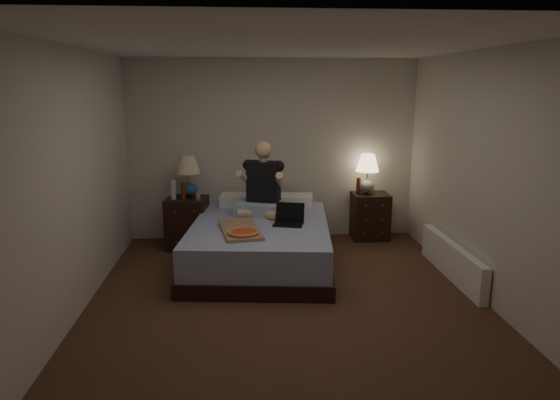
{
  "coord_description": "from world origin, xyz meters",
  "views": [
    {
      "loc": [
        -0.43,
        -4.67,
        2.16
      ],
      "look_at": [
        0.0,
        0.9,
        0.85
      ],
      "focal_mm": 32.0,
      "sensor_mm": 36.0,
      "label": 1
    }
  ],
  "objects": [
    {
      "name": "person",
      "position": [
        -0.18,
        1.47,
        1.0
      ],
      "size": [
        0.79,
        0.7,
        0.93
      ],
      "primitive_type": null,
      "rotation": [
        0.0,
        0.0,
        -0.32
      ],
      "color": "black",
      "rests_on": "bed"
    },
    {
      "name": "soda_can",
      "position": [
        -1.01,
        1.7,
        0.73
      ],
      "size": [
        0.07,
        0.07,
        0.1
      ],
      "primitive_type": "cylinder",
      "color": "#BABAB4",
      "rests_on": "nightstand_left"
    },
    {
      "name": "lamp_right",
      "position": [
        1.31,
        2.05,
        0.93
      ],
      "size": [
        0.35,
        0.35,
        0.56
      ],
      "primitive_type": null,
      "rotation": [
        0.0,
        0.0,
        -0.1
      ],
      "color": "gray",
      "rests_on": "nightstand_right"
    },
    {
      "name": "radiator",
      "position": [
        1.93,
        0.51,
        0.2
      ],
      "size": [
        0.1,
        1.6,
        0.4
      ],
      "primitive_type": "cube",
      "color": "white",
      "rests_on": "floor"
    },
    {
      "name": "wall_left",
      "position": [
        -2.0,
        0.0,
        1.25
      ],
      "size": [
        0.0,
        4.5,
        2.5
      ],
      "primitive_type": "cube",
      "rotation": [
        1.57,
        0.0,
        1.57
      ],
      "color": "silver",
      "rests_on": "ground"
    },
    {
      "name": "bed",
      "position": [
        -0.22,
        1.09,
        0.27
      ],
      "size": [
        1.83,
        2.3,
        0.53
      ],
      "primitive_type": "cube",
      "rotation": [
        0.0,
        0.0,
        -0.11
      ],
      "color": "#5467A9",
      "rests_on": "floor"
    },
    {
      "name": "beer_bottle_left",
      "position": [
        -1.2,
        1.72,
        0.79
      ],
      "size": [
        0.06,
        0.06,
        0.23
      ],
      "primitive_type": "cylinder",
      "color": "#52230B",
      "rests_on": "nightstand_left"
    },
    {
      "name": "floor",
      "position": [
        0.0,
        0.0,
        0.0
      ],
      "size": [
        4.0,
        4.5,
        0.0
      ],
      "primitive_type": "cube",
      "color": "brown",
      "rests_on": "ground"
    },
    {
      "name": "nightstand_left",
      "position": [
        -1.17,
        1.83,
        0.34
      ],
      "size": [
        0.57,
        0.53,
        0.68
      ],
      "primitive_type": "cube",
      "rotation": [
        0.0,
        0.0,
        -0.12
      ],
      "color": "black",
      "rests_on": "floor"
    },
    {
      "name": "beer_bottle_right",
      "position": [
        1.19,
        2.05,
        0.76
      ],
      "size": [
        0.06,
        0.06,
        0.23
      ],
      "primitive_type": "cylinder",
      "color": "#5F200D",
      "rests_on": "nightstand_right"
    },
    {
      "name": "wall_front",
      "position": [
        0.0,
        -2.25,
        1.25
      ],
      "size": [
        4.0,
        0.0,
        2.5
      ],
      "primitive_type": "cube",
      "rotation": [
        -1.57,
        0.0,
        0.0
      ],
      "color": "silver",
      "rests_on": "ground"
    },
    {
      "name": "laptop",
      "position": [
        0.1,
        0.96,
        0.65
      ],
      "size": [
        0.4,
        0.36,
        0.24
      ],
      "primitive_type": null,
      "rotation": [
        0.0,
        0.0,
        -0.26
      ],
      "color": "black",
      "rests_on": "bed"
    },
    {
      "name": "water_bottle",
      "position": [
        -1.33,
        1.78,
        0.8
      ],
      "size": [
        0.07,
        0.07,
        0.25
      ],
      "primitive_type": "cylinder",
      "color": "silver",
      "rests_on": "nightstand_left"
    },
    {
      "name": "pizza_box",
      "position": [
        -0.43,
        0.52,
        0.57
      ],
      "size": [
        0.52,
        0.81,
        0.08
      ],
      "primitive_type": null,
      "rotation": [
        0.0,
        0.0,
        0.16
      ],
      "color": "#A57F63",
      "rests_on": "bed"
    },
    {
      "name": "lamp_left",
      "position": [
        -1.14,
        1.92,
        0.96
      ],
      "size": [
        0.39,
        0.39,
        0.56
      ],
      "primitive_type": null,
      "rotation": [
        0.0,
        0.0,
        -0.26
      ],
      "color": "navy",
      "rests_on": "nightstand_left"
    },
    {
      "name": "ceiling",
      "position": [
        0.0,
        0.0,
        2.5
      ],
      "size": [
        4.0,
        4.5,
        0.0
      ],
      "primitive_type": "cube",
      "rotation": [
        3.14,
        0.0,
        0.0
      ],
      "color": "white",
      "rests_on": "ground"
    },
    {
      "name": "nightstand_right",
      "position": [
        1.37,
        2.05,
        0.32
      ],
      "size": [
        0.5,
        0.45,
        0.65
      ],
      "primitive_type": "cube",
      "rotation": [
        0.0,
        0.0,
        -0.0
      ],
      "color": "black",
      "rests_on": "floor"
    },
    {
      "name": "wall_right",
      "position": [
        2.0,
        0.0,
        1.25
      ],
      "size": [
        0.0,
        4.5,
        2.5
      ],
      "primitive_type": "cube",
      "rotation": [
        1.57,
        0.0,
        -1.57
      ],
      "color": "silver",
      "rests_on": "ground"
    },
    {
      "name": "wall_back",
      "position": [
        0.0,
        2.25,
        1.25
      ],
      "size": [
        4.0,
        0.0,
        2.5
      ],
      "primitive_type": "cube",
      "rotation": [
        1.57,
        0.0,
        0.0
      ],
      "color": "silver",
      "rests_on": "ground"
    }
  ]
}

